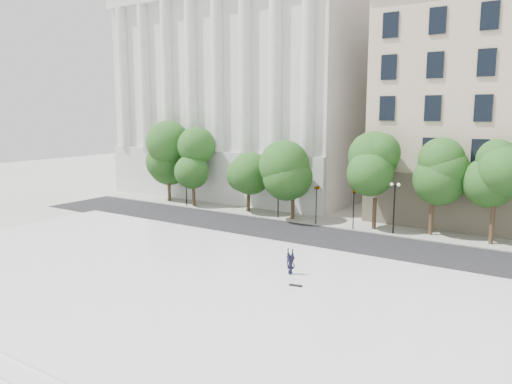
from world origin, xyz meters
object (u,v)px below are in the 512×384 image
traffic_light_west (317,185)px  traffic_light_east (354,188)px  person_lying (291,271)px  skateboard (296,285)px

traffic_light_west → traffic_light_east: 3.67m
traffic_light_west → traffic_light_east: size_ratio=1.00×
traffic_light_west → person_lying: bearing=-68.9°
traffic_light_east → skateboard: bearing=-78.5°
person_lying → skateboard: (1.31, -1.70, -0.18)m
person_lying → traffic_light_east: bearing=89.6°
skateboard → traffic_light_east: bearing=89.0°
skateboard → traffic_light_west: bearing=100.5°
traffic_light_east → skateboard: traffic_light_east is taller
person_lying → traffic_light_west: bearing=102.9°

